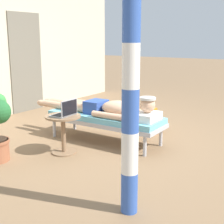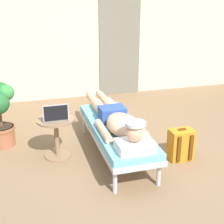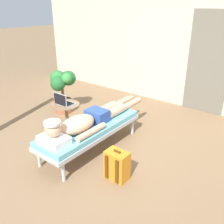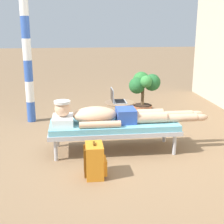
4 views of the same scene
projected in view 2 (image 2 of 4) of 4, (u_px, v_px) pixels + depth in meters
ground_plane at (123, 159)px, 4.10m from camera, size 40.00×40.00×0.00m
house_wall_back at (76, 28)px, 6.13m from camera, size 7.60×0.20×2.70m
house_door_panel at (120, 45)px, 6.37m from camera, size 0.84×0.03×2.04m
lounge_chair at (116, 131)px, 4.08m from camera, size 0.60×1.81×0.42m
person_reclining at (117, 119)px, 3.98m from camera, size 0.53×2.17×0.33m
side_table at (56, 131)px, 4.04m from camera, size 0.48×0.48×0.52m
laptop at (56, 116)px, 3.92m from camera, size 0.31×0.24×0.23m
backpack at (181, 145)px, 4.03m from camera, size 0.30×0.26×0.42m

